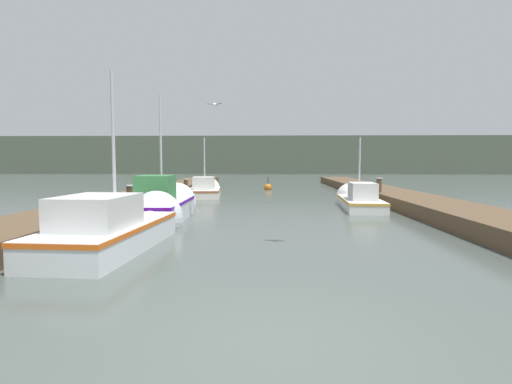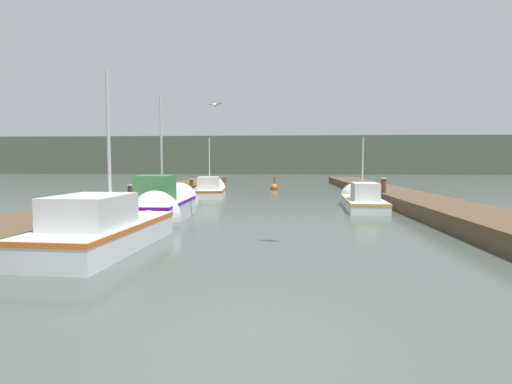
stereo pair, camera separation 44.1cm
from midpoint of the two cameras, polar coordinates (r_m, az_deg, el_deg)
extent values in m
plane|color=#47514C|center=(4.82, 0.28, -20.88)|extent=(200.00, 200.00, 0.00)
cube|color=brown|center=(21.44, -15.88, -0.59)|extent=(2.45, 40.00, 0.53)
cube|color=brown|center=(21.38, 18.85, -0.67)|extent=(2.45, 40.00, 0.53)
cube|color=#4C5647|center=(73.37, 1.70, 5.21)|extent=(120.00, 16.00, 6.30)
cube|color=silver|center=(10.02, -21.41, -5.97)|extent=(2.04, 4.65, 0.62)
cube|color=#D35C18|center=(9.98, -21.45, -4.56)|extent=(2.07, 4.68, 0.10)
cone|color=silver|center=(12.52, -15.71, -3.82)|extent=(1.74, 1.08, 1.68)
cube|color=silver|center=(9.43, -23.07, -2.60)|extent=(1.52, 1.94, 0.70)
cylinder|color=#B2B2B7|center=(10.18, -20.87, 6.08)|extent=(0.08, 0.08, 3.58)
cube|color=silver|center=(14.47, -14.44, -2.56)|extent=(1.84, 4.29, 0.69)
cube|color=#57109F|center=(14.44, -14.46, -1.43)|extent=(1.87, 4.32, 0.10)
cone|color=silver|center=(16.91, -12.27, -1.54)|extent=(1.67, 0.84, 1.65)
cube|color=#387A42|center=(13.89, -15.05, 0.45)|extent=(1.18, 1.30, 0.90)
cylinder|color=#B2B2B7|center=(14.69, -14.28, 6.17)|extent=(0.08, 0.08, 3.72)
cube|color=silver|center=(18.09, 13.97, -1.57)|extent=(1.83, 4.69, 0.45)
cube|color=gold|center=(18.07, 13.97, -1.04)|extent=(1.86, 4.72, 0.10)
cone|color=silver|center=(20.77, 12.89, -0.80)|extent=(1.50, 0.95, 1.44)
cube|color=silver|center=(17.47, 14.27, 0.14)|extent=(1.14, 1.76, 0.71)
cylinder|color=#B2B2B7|center=(18.34, 13.90, 3.42)|extent=(0.08, 0.08, 2.68)
cube|color=silver|center=(23.60, -7.91, -0.09)|extent=(2.11, 4.06, 0.48)
cube|color=#9C542C|center=(23.58, -7.92, 0.34)|extent=(2.14, 4.09, 0.10)
cone|color=silver|center=(26.00, -7.52, 0.32)|extent=(1.74, 1.06, 1.66)
cube|color=silver|center=(23.07, -8.02, 1.28)|extent=(1.31, 1.48, 0.71)
cylinder|color=#B2B2B7|center=(23.82, -7.90, 4.12)|extent=(0.08, 0.08, 2.99)
cylinder|color=#473523|center=(15.48, -18.26, -1.33)|extent=(0.28, 0.28, 1.16)
cylinder|color=silver|center=(15.43, -18.31, 0.88)|extent=(0.32, 0.32, 0.04)
cylinder|color=#473523|center=(20.61, 16.55, 0.16)|extent=(0.25, 0.25, 1.22)
cylinder|color=silver|center=(20.57, 16.59, 1.90)|extent=(0.29, 0.29, 0.04)
cylinder|color=#473523|center=(25.73, -10.44, 0.74)|extent=(0.25, 0.25, 0.92)
cylinder|color=silver|center=(25.70, -10.46, 1.81)|extent=(0.29, 0.29, 0.04)
sphere|color=#BF6513|center=(29.42, 1.30, 0.65)|extent=(0.56, 0.56, 0.56)
cylinder|color=black|center=(29.39, 1.30, 1.69)|extent=(0.06, 0.06, 0.50)
ellipsoid|color=white|center=(14.42, -6.81, 12.27)|extent=(0.21, 0.31, 0.12)
cube|color=gray|center=(14.48, -7.32, 12.32)|extent=(0.29, 0.19, 0.07)
cube|color=gray|center=(14.37, -6.29, 12.39)|extent=(0.29, 0.19, 0.07)
camera|label=1|loc=(0.22, -90.87, -0.07)|focal=28.00mm
camera|label=2|loc=(0.22, 89.13, 0.07)|focal=28.00mm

